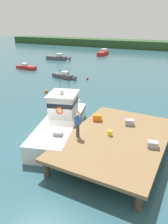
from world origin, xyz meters
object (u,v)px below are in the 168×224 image
at_px(moored_boat_mid_harbor, 64,76).
at_px(moored_boat_off_the_point, 103,53).
at_px(mooring_buoy_outer, 46,91).
at_px(crate_stack_near_edge, 97,118).
at_px(bait_bucket, 110,133).
at_px(moored_boat_outer_mooring, 58,58).
at_px(moored_boat_far_left, 26,67).
at_px(crate_stack_mid_dock, 153,144).
at_px(main_fishing_boat, 62,120).
at_px(deckhand_by_the_boat, 78,124).
at_px(crate_single_by_cleat, 129,122).
at_px(mooring_buoy_inshore, 87,79).

bearing_deg(moored_boat_mid_harbor, moored_boat_off_the_point, 100.34).
bearing_deg(mooring_buoy_outer, crate_stack_near_edge, -34.74).
relative_size(bait_bucket, moored_boat_outer_mooring, 0.06).
distance_m(moored_boat_mid_harbor, moored_boat_far_left, 10.20).
xyz_separation_m(crate_stack_mid_dock, moored_boat_outer_mooring, (-27.32, 30.47, -0.89)).
height_order(moored_boat_outer_mooring, moored_boat_off_the_point, moored_boat_off_the_point).
distance_m(moored_boat_mid_harbor, mooring_buoy_outer, 7.61).
bearing_deg(bait_bucket, moored_boat_far_left, 141.77).
distance_m(bait_bucket, moored_boat_outer_mooring, 38.94).
height_order(main_fishing_boat, bait_bucket, main_fishing_boat).
height_order(main_fishing_boat, crate_stack_near_edge, main_fishing_boat).
xyz_separation_m(main_fishing_boat, moored_boat_outer_mooring, (-20.23, 29.39, -0.52)).
distance_m(moored_boat_outer_mooring, moored_boat_off_the_point, 13.42).
relative_size(crate_stack_near_edge, moored_boat_outer_mooring, 0.10).
height_order(main_fishing_boat, moored_boat_off_the_point, main_fishing_boat).
bearing_deg(moored_boat_far_left, crate_stack_near_edge, -37.58).
bearing_deg(deckhand_by_the_boat, crate_single_by_cleat, 53.17).
bearing_deg(moored_boat_off_the_point, deckhand_by_the_boat, -68.81).
bearing_deg(crate_stack_mid_dock, mooring_buoy_inshore, 127.31).
xyz_separation_m(crate_stack_mid_dock, moored_boat_far_left, (-26.43, 18.85, -1.01)).
height_order(bait_bucket, moored_boat_off_the_point, moored_boat_off_the_point).
relative_size(crate_stack_near_edge, bait_bucket, 1.76).
distance_m(crate_single_by_cleat, mooring_buoy_inshore, 18.43).
bearing_deg(bait_bucket, moored_boat_outer_mooring, 129.04).
bearing_deg(mooring_buoy_outer, moored_boat_far_left, 140.20).
bearing_deg(deckhand_by_the_boat, moored_boat_off_the_point, 111.19).
xyz_separation_m(crate_single_by_cleat, moored_boat_far_left, (-24.29, 16.51, -1.03)).
xyz_separation_m(main_fishing_boat, moored_boat_mid_harbor, (-9.49, 15.12, -0.63)).
distance_m(bait_bucket, moored_boat_mid_harbor, 21.12).
xyz_separation_m(moored_boat_mid_harbor, moored_boat_outer_mooring, (-10.74, 14.27, 0.12)).
height_order(crate_stack_mid_dock, moored_boat_off_the_point, crate_stack_mid_dock).
xyz_separation_m(mooring_buoy_outer, mooring_buoy_inshore, (1.42, 8.24, -0.03)).
bearing_deg(crate_stack_near_edge, moored_boat_off_the_point, 112.62).
bearing_deg(moored_boat_mid_harbor, mooring_buoy_outer, -73.94).
relative_size(moored_boat_outer_mooring, moored_boat_off_the_point, 0.92).
bearing_deg(moored_boat_far_left, moored_boat_mid_harbor, -15.07).
height_order(main_fishing_boat, crate_stack_mid_dock, main_fishing_boat).
height_order(main_fishing_boat, mooring_buoy_inshore, main_fishing_boat).
distance_m(crate_stack_mid_dock, crate_stack_near_edge, 4.89).
height_order(moored_boat_mid_harbor, moored_boat_outer_mooring, moored_boat_outer_mooring).
bearing_deg(deckhand_by_the_boat, moored_boat_outer_mooring, 125.98).
bearing_deg(main_fishing_boat, moored_boat_off_the_point, 109.04).
relative_size(main_fishing_boat, crate_single_by_cleat, 16.49).
distance_m(crate_stack_mid_dock, moored_boat_mid_harbor, 23.20).
height_order(crate_single_by_cleat, moored_boat_outer_mooring, crate_single_by_cleat).
distance_m(crate_stack_mid_dock, mooring_buoy_outer, 17.03).
xyz_separation_m(main_fishing_boat, crate_single_by_cleat, (4.95, 1.26, 0.39)).
relative_size(main_fishing_boat, moored_boat_mid_harbor, 2.26).
relative_size(moored_boat_off_the_point, mooring_buoy_inshore, 19.01).
bearing_deg(crate_stack_mid_dock, moored_boat_outer_mooring, 131.88).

